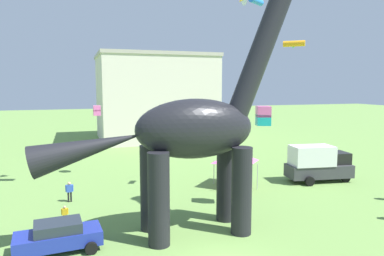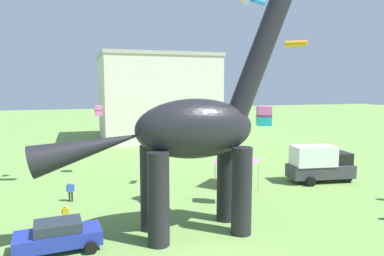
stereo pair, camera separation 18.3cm
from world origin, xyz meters
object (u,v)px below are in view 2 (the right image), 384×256
object	(u,v)px
person_strolling_adult	(70,189)
kite_drifting	(98,110)
dinosaur_sculpture	(194,129)
parked_sedan_left	(58,235)
kite_near_low	(256,1)
kite_high_left	(264,116)
kite_mid_right	(203,104)
kite_mid_left	(296,44)
festival_canopy_tent	(236,157)
parked_box_truck	(320,163)
person_photographer	(65,212)

from	to	relation	value
person_strolling_adult	kite_drifting	size ratio (longest dim) A/B	1.64
dinosaur_sculpture	parked_sedan_left	xyz separation A→B (m)	(-7.30, -0.17, -5.17)
kite_near_low	kite_high_left	world-z (taller)	kite_near_low
kite_mid_right	kite_mid_left	bearing A→B (deg)	29.14
festival_canopy_tent	kite_mid_right	world-z (taller)	kite_mid_right
festival_canopy_tent	kite_near_low	bearing A→B (deg)	55.19
person_strolling_adult	kite_mid_right	bearing A→B (deg)	89.23
kite_high_left	kite_near_low	bearing A→B (deg)	64.85
kite_near_low	parked_box_truck	bearing A→B (deg)	-80.80
parked_box_truck	kite_mid_right	distance (m)	11.47
kite_near_low	festival_canopy_tent	bearing A→B (deg)	-124.81
parked_sedan_left	kite_drifting	size ratio (longest dim) A/B	4.77
parked_box_truck	dinosaur_sculpture	bearing A→B (deg)	-145.16
parked_sedan_left	kite_near_low	world-z (taller)	kite_near_low
parked_box_truck	person_photographer	xyz separation A→B (m)	(-20.86, -3.26, -0.97)
parked_sedan_left	kite_near_low	size ratio (longest dim) A/B	1.81
parked_box_truck	person_strolling_adult	world-z (taller)	parked_box_truck
parked_sedan_left	parked_box_truck	xyz separation A→B (m)	(21.09, 7.02, 0.84)
kite_mid_left	kite_high_left	distance (m)	20.32
kite_drifting	festival_canopy_tent	bearing A→B (deg)	-34.97
parked_sedan_left	person_photographer	xyz separation A→B (m)	(0.23, 3.76, -0.12)
kite_mid_left	kite_mid_right	size ratio (longest dim) A/B	1.26
dinosaur_sculpture	parked_sedan_left	size ratio (longest dim) A/B	3.82
dinosaur_sculpture	kite_mid_left	world-z (taller)	dinosaur_sculpture
kite_mid_right	kite_drifting	bearing A→B (deg)	144.32
kite_drifting	person_strolling_adult	bearing A→B (deg)	-109.32
parked_box_truck	person_photographer	bearing A→B (deg)	-162.68
person_photographer	parked_box_truck	bearing A→B (deg)	59.53
festival_canopy_tent	dinosaur_sculpture	bearing A→B (deg)	-129.02
person_photographer	person_strolling_adult	bearing A→B (deg)	137.41
kite_drifting	kite_mid_left	bearing A→B (deg)	5.01
dinosaur_sculpture	festival_canopy_tent	world-z (taller)	dinosaur_sculpture
person_photographer	kite_drifting	size ratio (longest dim) A/B	1.24
kite_mid_right	kite_high_left	distance (m)	7.21
parked_box_truck	kite_near_low	size ratio (longest dim) A/B	2.44
person_strolling_adult	kite_high_left	size ratio (longest dim) A/B	1.16
festival_canopy_tent	kite_mid_left	world-z (taller)	kite_mid_left
kite_mid_left	person_strolling_adult	bearing A→B (deg)	-159.66
dinosaur_sculpture	kite_mid_right	xyz separation A→B (m)	(3.85, 9.17, 0.89)
parked_box_truck	kite_mid_left	bearing A→B (deg)	76.62
person_photographer	person_strolling_adult	xyz separation A→B (m)	(0.24, 4.24, 0.22)
person_photographer	parked_sedan_left	bearing A→B (deg)	-42.80
kite_mid_right	person_photographer	bearing A→B (deg)	-152.91
person_photographer	kite_near_low	size ratio (longest dim) A/B	0.47
dinosaur_sculpture	parked_sedan_left	world-z (taller)	dinosaur_sculpture
person_strolling_adult	kite_near_low	bearing A→B (deg)	106.11
kite_mid_left	kite_drifting	size ratio (longest dim) A/B	2.74
parked_box_truck	kite_drifting	world-z (taller)	kite_drifting
dinosaur_sculpture	parked_box_truck	world-z (taller)	dinosaur_sculpture
parked_box_truck	person_strolling_adult	xyz separation A→B (m)	(-20.63, 0.97, -0.75)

